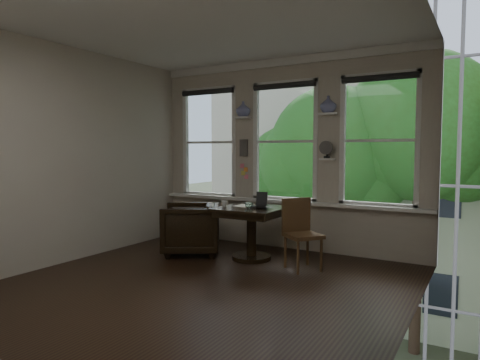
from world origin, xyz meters
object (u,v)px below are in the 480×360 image
Objects in this scene: armchair_left at (191,229)px; laptop at (259,208)px; side_chair_right at (303,235)px; mug at (224,204)px; table at (252,233)px.

armchair_left is 2.35× the size of laptop.
laptop is at bearing 124.19° from side_chair_right.
side_chair_right is (1.78, 0.06, 0.08)m from armchair_left.
mug reaches higher than laptop.
side_chair_right is (0.84, -0.13, 0.09)m from table.
armchair_left is 1.17m from laptop.
armchair_left is at bearing -175.50° from mug.
armchair_left is at bearing 129.82° from side_chair_right.
side_chair_right is at bearing -8.59° from table.
mug is (-0.37, -0.14, 0.42)m from table.
side_chair_right reaches higher than table.
laptop is at bearing -27.67° from table.
laptop is at bearing 6.30° from mug.
laptop is (-0.68, 0.04, 0.30)m from side_chair_right.
laptop reaches higher than armchair_left.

